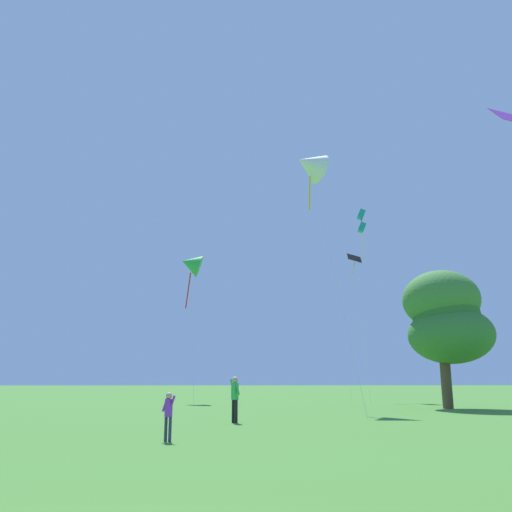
# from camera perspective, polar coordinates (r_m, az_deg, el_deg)

# --- Properties ---
(kite_black_large) EXTENTS (1.87, 8.34, 12.23)m
(kite_black_large) POSITION_cam_1_polar(r_m,az_deg,el_deg) (46.45, 10.34, -0.89)
(kite_black_large) COLOR black
(kite_black_large) RESTS_ON ground_plane
(kite_green_small) EXTENTS (2.01, 6.56, 11.77)m
(kite_green_small) POSITION_cam_1_polar(r_m,az_deg,el_deg) (43.72, -6.87, -0.84)
(kite_green_small) COLOR green
(kite_green_small) RESTS_ON ground_plane
(kite_white_distant) EXTENTS (2.64, 10.31, 16.06)m
(kite_white_distant) POSITION_cam_1_polar(r_m,az_deg,el_deg) (35.01, 5.67, 9.53)
(kite_white_distant) COLOR white
(kite_white_distant) RESTS_ON ground_plane
(kite_teal_box) EXTENTS (3.70, 7.70, 16.76)m
(kite_teal_box) POSITION_cam_1_polar(r_m,az_deg,el_deg) (50.09, 11.05, 3.48)
(kite_teal_box) COLOR teal
(kite_teal_box) RESTS_ON ground_plane
(person_child_small) EXTENTS (0.38, 0.23, 1.23)m
(person_child_small) POSITION_cam_1_polar(r_m,az_deg,el_deg) (14.80, -9.19, -15.87)
(person_child_small) COLOR #2D3351
(person_child_small) RESTS_ON ground_plane
(person_far_back) EXTENTS (0.40, 0.47, 1.68)m
(person_far_back) POSITION_cam_1_polar(r_m,az_deg,el_deg) (21.01, -2.24, -14.39)
(person_far_back) COLOR black
(person_far_back) RESTS_ON ground_plane
(tree_left_oak) EXTENTS (4.91, 5.10, 7.96)m
(tree_left_oak) POSITION_cam_1_polar(r_m,az_deg,el_deg) (33.74, 19.37, -6.20)
(tree_left_oak) COLOR brown
(tree_left_oak) RESTS_ON ground_plane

